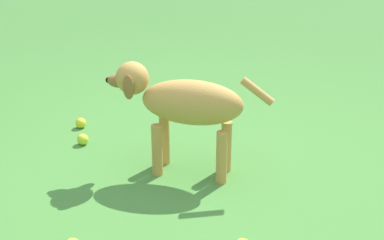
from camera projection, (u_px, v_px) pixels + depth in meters
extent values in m
plane|color=#478438|center=(181.00, 187.00, 2.36)|extent=(14.00, 14.00, 0.00)
ellipsoid|color=#C69347|center=(192.00, 102.00, 2.35)|extent=(0.32, 0.55, 0.23)
cylinder|color=#C69347|center=(157.00, 150.00, 2.42)|extent=(0.06, 0.06, 0.28)
cylinder|color=#C69347|center=(165.00, 140.00, 2.54)|extent=(0.06, 0.06, 0.28)
cylinder|color=#C69347|center=(222.00, 158.00, 2.35)|extent=(0.06, 0.06, 0.28)
cylinder|color=#C69347|center=(226.00, 147.00, 2.46)|extent=(0.06, 0.06, 0.28)
ellipsoid|color=#C69347|center=(132.00, 78.00, 2.38)|extent=(0.19, 0.20, 0.17)
ellipsoid|color=olive|center=(118.00, 81.00, 2.40)|extent=(0.10, 0.13, 0.07)
sphere|color=black|center=(108.00, 80.00, 2.41)|extent=(0.03, 0.03, 0.03)
ellipsoid|color=olive|center=(128.00, 87.00, 2.31)|extent=(0.04, 0.06, 0.13)
ellipsoid|color=olive|center=(140.00, 78.00, 2.45)|extent=(0.04, 0.06, 0.13)
cylinder|color=#C69347|center=(257.00, 91.00, 2.24)|extent=(0.08, 0.17, 0.13)
sphere|color=yellow|center=(81.00, 123.00, 3.02)|extent=(0.07, 0.07, 0.07)
sphere|color=#C1DB32|center=(83.00, 139.00, 2.79)|extent=(0.07, 0.07, 0.07)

